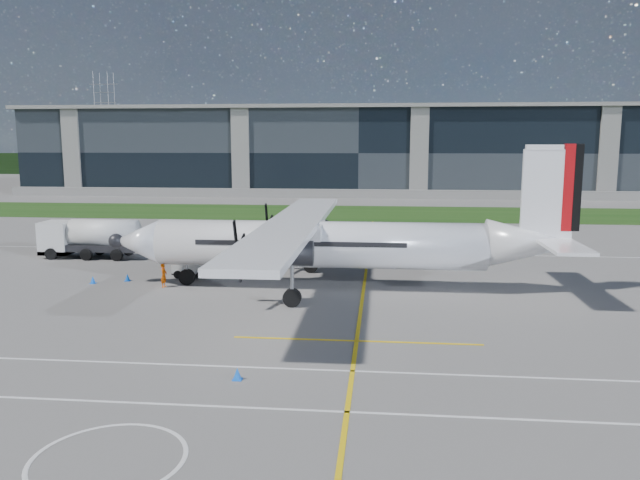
# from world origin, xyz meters

# --- Properties ---
(ground) EXTENTS (400.00, 400.00, 0.00)m
(ground) POSITION_xyz_m (0.00, 40.00, 0.00)
(ground) COLOR #62605D
(ground) RESTS_ON ground
(grass_strip) EXTENTS (400.00, 18.00, 0.04)m
(grass_strip) POSITION_xyz_m (0.00, 48.00, 0.02)
(grass_strip) COLOR #184011
(grass_strip) RESTS_ON ground
(terminal_building) EXTENTS (120.00, 20.00, 15.00)m
(terminal_building) POSITION_xyz_m (0.00, 80.00, 7.50)
(terminal_building) COLOR black
(terminal_building) RESTS_ON ground
(tree_line) EXTENTS (400.00, 6.00, 6.00)m
(tree_line) POSITION_xyz_m (0.00, 140.00, 3.00)
(tree_line) COLOR black
(tree_line) RESTS_ON ground
(pylon_west) EXTENTS (9.00, 4.60, 30.00)m
(pylon_west) POSITION_xyz_m (-80.00, 150.00, 15.00)
(pylon_west) COLOR gray
(pylon_west) RESTS_ON ground
(yellow_taxiway_centerline) EXTENTS (0.20, 70.00, 0.01)m
(yellow_taxiway_centerline) POSITION_xyz_m (3.00, 10.00, 0.01)
(yellow_taxiway_centerline) COLOR yellow
(yellow_taxiway_centerline) RESTS_ON ground
(white_lane_line) EXTENTS (90.00, 0.15, 0.01)m
(white_lane_line) POSITION_xyz_m (0.00, -14.00, 0.01)
(white_lane_line) COLOR white
(white_lane_line) RESTS_ON ground
(turboprop_aircraft) EXTENTS (30.04, 31.15, 9.35)m
(turboprop_aircraft) POSITION_xyz_m (1.23, 4.70, 4.67)
(turboprop_aircraft) COLOR white
(turboprop_aircraft) RESTS_ON ground
(fuel_tanker_truck) EXTENTS (8.48, 2.76, 3.18)m
(fuel_tanker_truck) POSITION_xyz_m (-20.28, 13.55, 1.59)
(fuel_tanker_truck) COLOR silver
(fuel_tanker_truck) RESTS_ON ground
(baggage_tug) EXTENTS (2.74, 1.64, 1.64)m
(baggage_tug) POSITION_xyz_m (-9.24, 7.35, 0.82)
(baggage_tug) COLOR white
(baggage_tug) RESTS_ON ground
(ground_crew_person) EXTENTS (0.56, 0.75, 1.79)m
(ground_crew_person) POSITION_xyz_m (-10.09, 3.95, 0.90)
(ground_crew_person) COLOR #F25907
(ground_crew_person) RESTS_ON ground
(safety_cone_portwing) EXTENTS (0.36, 0.36, 0.50)m
(safety_cone_portwing) POSITION_xyz_m (-1.57, -11.40, 0.25)
(safety_cone_portwing) COLOR blue
(safety_cone_portwing) RESTS_ON ground
(safety_cone_nose_stbd) EXTENTS (0.36, 0.36, 0.50)m
(safety_cone_nose_stbd) POSITION_xyz_m (-13.23, 5.44, 0.25)
(safety_cone_nose_stbd) COLOR blue
(safety_cone_nose_stbd) RESTS_ON ground
(safety_cone_stbdwing) EXTENTS (0.36, 0.36, 0.50)m
(safety_cone_stbdwing) POSITION_xyz_m (-2.18, 20.83, 0.25)
(safety_cone_stbdwing) COLOR blue
(safety_cone_stbdwing) RESTS_ON ground
(safety_cone_fwd) EXTENTS (0.36, 0.36, 0.50)m
(safety_cone_fwd) POSITION_xyz_m (-15.25, 4.48, 0.25)
(safety_cone_fwd) COLOR blue
(safety_cone_fwd) RESTS_ON ground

